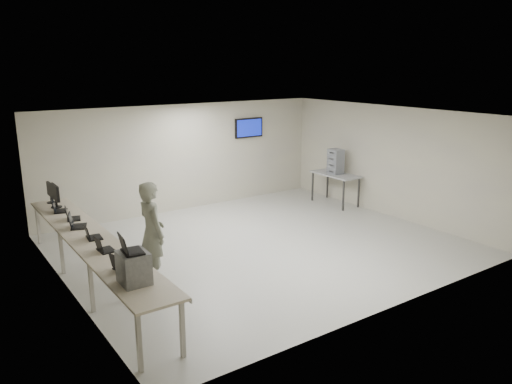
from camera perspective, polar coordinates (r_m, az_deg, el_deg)
room at (r=10.48m, az=0.59°, el=1.25°), size 8.01×7.01×2.81m
workbench at (r=9.08m, az=-18.27°, el=-5.47°), size 0.76×6.00×0.90m
equipment_box at (r=7.04m, az=-13.79°, el=-8.40°), size 0.38×0.43×0.45m
laptop_on_box at (r=6.91m, az=-14.36°, el=-6.23°), size 0.33×0.38×0.28m
laptop_0 at (r=7.55m, az=-15.08°, el=-8.17°), size 0.35×0.38×0.25m
laptop_1 at (r=8.36m, az=-17.09°, el=-6.08°), size 0.27×0.33×0.25m
laptop_2 at (r=9.00m, az=-18.32°, el=-4.69°), size 0.30×0.35×0.25m
laptop_3 at (r=9.69m, az=-19.95°, el=-3.44°), size 0.41×0.43×0.29m
laptop_4 at (r=10.21m, az=-20.40°, el=-2.63°), size 0.34×0.38×0.26m
laptop_5 at (r=10.83m, az=-21.72°, el=-1.78°), size 0.37×0.40×0.27m
monitor_near at (r=11.13m, az=-21.95°, el=-0.19°), size 0.22×0.49×0.49m
monitor_far at (r=11.55m, az=-22.44°, el=0.12°), size 0.20×0.44×0.44m
soldier at (r=8.96m, az=-11.81°, el=-4.60°), size 0.46×0.68×1.85m
side_table at (r=13.95m, az=9.08°, el=1.79°), size 0.67×1.44×0.86m
storage_bins at (r=13.86m, az=9.09°, el=3.46°), size 0.33×0.36×0.69m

